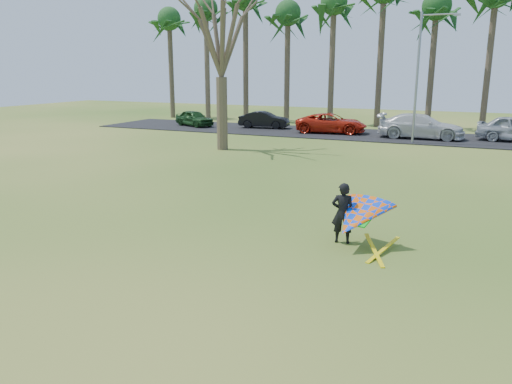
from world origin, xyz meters
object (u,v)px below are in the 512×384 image
at_px(bare_tree_left, 221,27).
at_px(car_3, 421,126).
at_px(car_0, 194,118).
at_px(kite_flyer, 356,217).
at_px(car_1, 264,120).
at_px(car_2, 331,123).
at_px(streetlight, 420,72).

height_order(bare_tree_left, car_3, bare_tree_left).
distance_m(car_0, kite_flyer, 29.92).
relative_size(bare_tree_left, car_1, 2.44).
distance_m(car_0, car_2, 11.62).
relative_size(streetlight, car_1, 2.01).
bearing_deg(car_1, kite_flyer, -159.41).
xyz_separation_m(car_0, car_2, (11.62, 0.15, 0.07)).
height_order(streetlight, car_1, streetlight).
xyz_separation_m(streetlight, car_2, (-6.33, 2.90, -3.69)).
distance_m(car_1, car_2, 5.82).
height_order(bare_tree_left, streetlight, bare_tree_left).
xyz_separation_m(car_1, car_2, (5.76, -0.86, 0.06)).
relative_size(car_2, car_3, 0.91).
relative_size(bare_tree_left, streetlight, 1.21).
height_order(streetlight, kite_flyer, streetlight).
xyz_separation_m(bare_tree_left, streetlight, (10.16, 7.00, -2.45)).
distance_m(car_3, kite_flyer, 22.94).
xyz_separation_m(streetlight, car_3, (0.04, 2.45, -3.58)).
bearing_deg(car_0, kite_flyer, -117.69).
distance_m(streetlight, car_3, 4.34).
xyz_separation_m(car_1, car_3, (12.13, -1.31, 0.17)).
xyz_separation_m(car_0, car_3, (17.99, -0.29, 0.18)).
xyz_separation_m(car_0, kite_flyer, (18.88, -23.21, 0.14)).
distance_m(streetlight, car_1, 13.20).
bearing_deg(car_0, car_1, -57.00).
bearing_deg(bare_tree_left, car_1, 100.14).
bearing_deg(car_1, car_0, 92.16).
height_order(bare_tree_left, kite_flyer, bare_tree_left).
bearing_deg(kite_flyer, streetlight, 92.60).
xyz_separation_m(car_2, car_3, (6.37, -0.45, 0.11)).
bearing_deg(car_3, kite_flyer, -178.74).
bearing_deg(car_1, car_3, -103.81).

